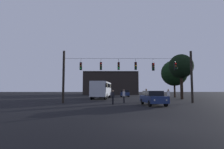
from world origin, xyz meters
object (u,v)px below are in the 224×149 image
object	(u,v)px
car_near_right	(153,98)
pedestrian_crossing_left	(168,95)
car_far_left	(125,93)
pedestrian_near_bus	(113,96)
city_bus	(102,88)
pedestrian_crossing_center	(124,95)
pedestrian_crossing_right	(146,95)
tree_left_silhouette	(181,66)
tree_behind_building	(174,73)

from	to	relation	value
car_near_right	pedestrian_crossing_left	world-z (taller)	pedestrian_crossing_left
car_far_left	pedestrian_crossing_left	xyz separation A→B (m)	(3.87, -18.68, 0.17)
pedestrian_near_bus	city_bus	bearing A→B (deg)	97.90
car_far_left	pedestrian_crossing_center	world-z (taller)	pedestrian_crossing_center
pedestrian_crossing_left	car_far_left	bearing A→B (deg)	101.70
pedestrian_crossing_center	pedestrian_crossing_right	xyz separation A→B (m)	(3.07, 1.53, 0.07)
tree_left_silhouette	car_far_left	bearing A→B (deg)	130.90
pedestrian_crossing_center	city_bus	bearing A→B (deg)	106.18
pedestrian_crossing_right	tree_left_silhouette	world-z (taller)	tree_left_silhouette
pedestrian_crossing_left	tree_left_silhouette	bearing A→B (deg)	59.29
pedestrian_crossing_right	city_bus	bearing A→B (deg)	123.23
pedestrian_crossing_center	car_near_right	bearing A→B (deg)	-48.25
car_near_right	pedestrian_crossing_right	bearing A→B (deg)	87.16
pedestrian_crossing_right	tree_behind_building	distance (m)	16.87
tree_left_silhouette	pedestrian_crossing_right	bearing A→B (deg)	-137.65
city_bus	tree_behind_building	xyz separation A→B (m)	(15.04, 4.21, 3.22)
pedestrian_crossing_right	pedestrian_crossing_center	bearing A→B (deg)	-153.54
car_far_left	pedestrian_crossing_right	size ratio (longest dim) A/B	2.49
city_bus	car_far_left	xyz separation A→B (m)	(4.82, 7.34, -1.07)
pedestrian_crossing_left	tree_left_silhouette	xyz separation A→B (m)	(5.01, 8.43, 4.61)
car_far_left	pedestrian_near_bus	xyz separation A→B (m)	(-2.96, -20.69, 0.11)
car_far_left	pedestrian_near_bus	world-z (taller)	pedestrian_near_bus
pedestrian_near_bus	pedestrian_crossing_right	bearing A→B (deg)	39.80
car_far_left	pedestrian_crossing_left	distance (m)	19.08
pedestrian_crossing_left	city_bus	bearing A→B (deg)	127.44
pedestrian_crossing_center	pedestrian_near_bus	size ratio (longest dim) A/B	1.02
car_far_left	tree_left_silhouette	size ratio (longest dim) A/B	0.57
car_near_right	pedestrian_crossing_center	xyz separation A→B (m)	(-2.84, 3.18, 0.13)
car_far_left	pedestrian_crossing_right	world-z (taller)	pedestrian_crossing_right
car_near_right	car_far_left	world-z (taller)	same
city_bus	car_near_right	bearing A→B (deg)	-67.04
city_bus	pedestrian_crossing_right	world-z (taller)	city_bus
pedestrian_crossing_center	pedestrian_near_bus	world-z (taller)	pedestrian_crossing_center
city_bus	pedestrian_crossing_right	bearing A→B (deg)	-56.77
pedestrian_crossing_right	pedestrian_near_bus	xyz separation A→B (m)	(-4.46, -3.72, -0.09)
city_bus	tree_left_silhouette	xyz separation A→B (m)	(13.69, -2.91, 3.71)
pedestrian_near_bus	tree_left_silhouette	world-z (taller)	tree_left_silhouette
pedestrian_crossing_right	car_far_left	bearing A→B (deg)	95.04
tree_left_silhouette	tree_behind_building	distance (m)	7.26
pedestrian_crossing_right	pedestrian_near_bus	bearing A→B (deg)	-140.20
pedestrian_crossing_left	pedestrian_crossing_right	size ratio (longest dim) A/B	0.97
pedestrian_crossing_center	tree_left_silhouette	world-z (taller)	tree_left_silhouette
tree_left_silhouette	city_bus	bearing A→B (deg)	168.00
pedestrian_near_bus	tree_behind_building	xyz separation A→B (m)	(13.19, 17.56, 4.18)
city_bus	pedestrian_near_bus	xyz separation A→B (m)	(1.85, -13.35, -0.96)
pedestrian_crossing_left	pedestrian_near_bus	distance (m)	7.12
car_far_left	pedestrian_crossing_center	bearing A→B (deg)	-94.87
tree_left_silhouette	car_near_right	bearing A→B (deg)	-123.65
city_bus	pedestrian_crossing_left	size ratio (longest dim) A/B	6.57
city_bus	pedestrian_crossing_right	size ratio (longest dim) A/B	6.40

